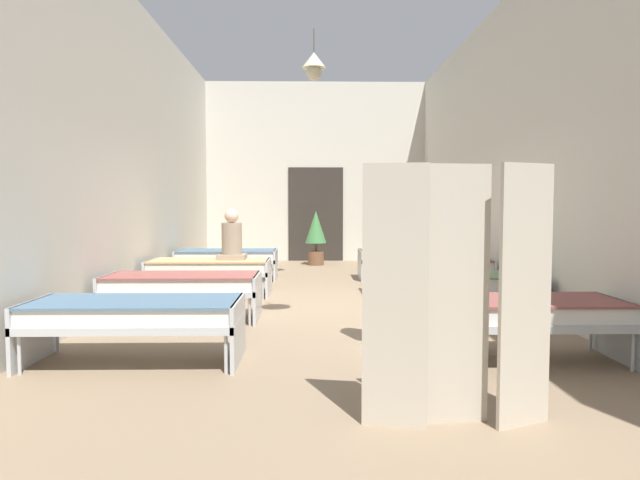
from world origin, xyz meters
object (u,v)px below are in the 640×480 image
object	(u,v)px
bed_left_row_2	(210,268)
bed_right_row_2	(429,268)
bed_left_row_0	(135,315)
bed_left_row_1	(183,285)
bed_right_row_1	(462,284)
bed_left_row_3	(227,257)
bed_right_row_0	(518,313)
bed_right_row_3	(408,257)
patient_seated_primary	(232,241)
potted_plant	(316,233)
nurse_near_aisle	(386,295)
privacy_screen	(459,296)

from	to	relation	value
bed_left_row_2	bed_right_row_2	size ratio (longest dim) A/B	1.00
bed_left_row_0	bed_left_row_1	size ratio (longest dim) A/B	1.00
bed_left_row_0	bed_left_row_1	xyz separation A→B (m)	(0.00, 1.90, 0.00)
bed_left_row_1	bed_right_row_1	xyz separation A→B (m)	(3.50, 0.00, 0.00)
bed_right_row_2	bed_left_row_3	world-z (taller)	same
bed_right_row_0	bed_right_row_3	world-z (taller)	same
bed_left_row_0	bed_right_row_2	distance (m)	5.17
bed_left_row_0	patient_seated_primary	distance (m)	3.88
bed_left_row_1	potted_plant	world-z (taller)	potted_plant
bed_right_row_0	bed_right_row_2	bearing A→B (deg)	90.00
bed_right_row_1	patient_seated_primary	distance (m)	3.72
bed_left_row_0	patient_seated_primary	xyz separation A→B (m)	(0.35, 3.84, 0.43)
potted_plant	nurse_near_aisle	bearing A→B (deg)	-85.48
bed_left_row_1	privacy_screen	bearing A→B (deg)	-53.13
bed_left_row_3	nurse_near_aisle	distance (m)	5.70
bed_left_row_0	privacy_screen	world-z (taller)	privacy_screen
bed_right_row_1	privacy_screen	bearing A→B (deg)	-105.61
bed_right_row_0	bed_left_row_3	bearing A→B (deg)	121.54
bed_right_row_3	nurse_near_aisle	bearing A→B (deg)	-102.46
bed_right_row_1	bed_right_row_0	bearing A→B (deg)	-90.00
bed_left_row_3	potted_plant	bearing A→B (deg)	56.31
bed_right_row_1	potted_plant	bearing A→B (deg)	105.38
potted_plant	privacy_screen	xyz separation A→B (m)	(0.81, -9.81, 0.08)
bed_right_row_2	bed_right_row_0	bearing A→B (deg)	-90.00
bed_right_row_3	nurse_near_aisle	world-z (taller)	nurse_near_aisle
bed_left_row_3	bed_right_row_3	distance (m)	3.50
privacy_screen	bed_right_row_0	bearing A→B (deg)	51.16
bed_right_row_3	nurse_near_aisle	size ratio (longest dim) A/B	1.28
bed_right_row_2	privacy_screen	world-z (taller)	privacy_screen
bed_right_row_0	bed_right_row_3	xyz separation A→B (m)	(0.00, 5.70, 0.00)
bed_left_row_2	patient_seated_primary	xyz separation A→B (m)	(0.35, 0.04, 0.43)
bed_left_row_1	nurse_near_aisle	size ratio (longest dim) A/B	1.28
bed_right_row_3	bed_right_row_1	bearing A→B (deg)	-90.00
bed_left_row_0	bed_left_row_1	bearing A→B (deg)	90.00
patient_seated_primary	potted_plant	xyz separation A→B (m)	(1.39, 4.47, -0.10)
bed_right_row_3	potted_plant	distance (m)	3.16
bed_right_row_3	potted_plant	xyz separation A→B (m)	(-1.76, 2.61, 0.33)
bed_left_row_2	patient_seated_primary	distance (m)	0.56
bed_left_row_3	patient_seated_primary	size ratio (longest dim) A/B	2.37
bed_left_row_2	nurse_near_aisle	size ratio (longest dim) A/B	1.28
nurse_near_aisle	bed_left_row_2	bearing A→B (deg)	-17.98
patient_seated_primary	bed_right_row_0	bearing A→B (deg)	-50.63
bed_right_row_0	potted_plant	distance (m)	8.50
bed_right_row_0	nurse_near_aisle	world-z (taller)	nurse_near_aisle
bed_left_row_0	bed_left_row_2	world-z (taller)	same
bed_left_row_2	bed_left_row_0	bearing A→B (deg)	-90.00
bed_right_row_1	bed_left_row_3	size ratio (longest dim) A/B	1.00
bed_left_row_0	bed_left_row_2	distance (m)	3.80
bed_left_row_0	privacy_screen	distance (m)	2.99
bed_left_row_3	privacy_screen	size ratio (longest dim) A/B	1.12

